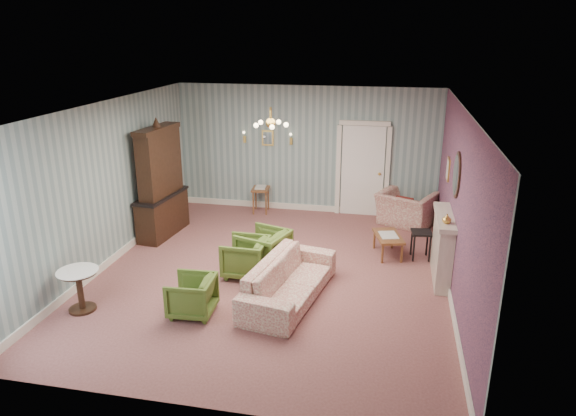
% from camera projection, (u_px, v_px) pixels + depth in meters
% --- Properties ---
extents(floor, '(7.00, 7.00, 0.00)m').
position_uv_depth(floor, '(272.00, 274.00, 9.15)').
color(floor, '#8B5651').
rests_on(floor, ground).
extents(ceiling, '(7.00, 7.00, 0.00)m').
position_uv_depth(ceiling, '(271.00, 107.00, 8.21)').
color(ceiling, white).
rests_on(ceiling, ground).
extents(wall_back, '(6.00, 0.00, 6.00)m').
position_uv_depth(wall_back, '(306.00, 150.00, 11.92)').
color(wall_back, slate).
rests_on(wall_back, ground).
extents(wall_front, '(6.00, 0.00, 6.00)m').
position_uv_depth(wall_front, '(195.00, 294.00, 5.43)').
color(wall_front, slate).
rests_on(wall_front, ground).
extents(wall_left, '(0.00, 7.00, 7.00)m').
position_uv_depth(wall_left, '(107.00, 185.00, 9.24)').
color(wall_left, slate).
rests_on(wall_left, ground).
extents(wall_right, '(0.00, 7.00, 7.00)m').
position_uv_depth(wall_right, '(459.00, 206.00, 8.11)').
color(wall_right, slate).
rests_on(wall_right, ground).
extents(wall_right_floral, '(0.00, 7.00, 7.00)m').
position_uv_depth(wall_right_floral, '(458.00, 206.00, 8.12)').
color(wall_right_floral, '#B1586A').
rests_on(wall_right_floral, ground).
extents(door, '(1.12, 0.12, 2.16)m').
position_uv_depth(door, '(363.00, 169.00, 11.76)').
color(door, white).
rests_on(door, floor).
extents(olive_chair_a, '(0.63, 0.67, 0.66)m').
position_uv_depth(olive_chair_a, '(192.00, 294.00, 7.76)').
color(olive_chair_a, '#4B6523').
rests_on(olive_chair_a, floor).
extents(olive_chair_b, '(0.70, 0.74, 0.74)m').
position_uv_depth(olive_chair_b, '(246.00, 255.00, 8.99)').
color(olive_chair_b, '#4B6523').
rests_on(olive_chair_b, floor).
extents(olive_chair_c, '(0.93, 0.96, 0.80)m').
position_uv_depth(olive_chair_c, '(263.00, 248.00, 9.21)').
color(olive_chair_c, '#4B6523').
rests_on(olive_chair_c, floor).
extents(sofa_chintz, '(1.04, 2.31, 0.87)m').
position_uv_depth(sofa_chintz, '(289.00, 273.00, 8.18)').
color(sofa_chintz, '#9D423F').
rests_on(sofa_chintz, floor).
extents(wingback_chair, '(1.33, 1.14, 0.98)m').
position_uv_depth(wingback_chair, '(407.00, 203.00, 11.32)').
color(wingback_chair, '#9D423F').
rests_on(wingback_chair, floor).
extents(dresser, '(0.64, 1.48, 2.39)m').
position_uv_depth(dresser, '(160.00, 179.00, 10.54)').
color(dresser, black).
rests_on(dresser, floor).
extents(fireplace, '(0.30, 1.40, 1.16)m').
position_uv_depth(fireplace, '(442.00, 247.00, 8.79)').
color(fireplace, beige).
rests_on(fireplace, floor).
extents(mantel_vase, '(0.15, 0.15, 0.15)m').
position_uv_depth(mantel_vase, '(447.00, 219.00, 8.21)').
color(mantel_vase, gold).
rests_on(mantel_vase, fireplace).
extents(oval_mirror, '(0.04, 0.76, 0.84)m').
position_uv_depth(oval_mirror, '(456.00, 175.00, 8.36)').
color(oval_mirror, white).
rests_on(oval_mirror, wall_right).
extents(framed_print, '(0.04, 0.34, 0.42)m').
position_uv_depth(framed_print, '(448.00, 169.00, 9.69)').
color(framed_print, gold).
rests_on(framed_print, wall_right).
extents(coffee_table, '(0.64, 0.90, 0.41)m').
position_uv_depth(coffee_table, '(388.00, 245.00, 9.84)').
color(coffee_table, brown).
rests_on(coffee_table, floor).
extents(side_table_black, '(0.40, 0.40, 0.54)m').
position_uv_depth(side_table_black, '(421.00, 245.00, 9.67)').
color(side_table_black, black).
rests_on(side_table_black, floor).
extents(pedestal_table, '(0.67, 0.67, 0.67)m').
position_uv_depth(pedestal_table, '(80.00, 290.00, 7.86)').
color(pedestal_table, black).
rests_on(pedestal_table, floor).
extents(nesting_table, '(0.43, 0.53, 0.64)m').
position_uv_depth(nesting_table, '(261.00, 199.00, 12.16)').
color(nesting_table, brown).
rests_on(nesting_table, floor).
extents(gilt_mirror_back, '(0.28, 0.06, 0.36)m').
position_uv_depth(gilt_mirror_back, '(268.00, 138.00, 11.98)').
color(gilt_mirror_back, gold).
rests_on(gilt_mirror_back, wall_back).
extents(sconce_left, '(0.16, 0.12, 0.30)m').
position_uv_depth(sconce_left, '(244.00, 137.00, 12.06)').
color(sconce_left, gold).
rests_on(sconce_left, wall_back).
extents(sconce_right, '(0.16, 0.12, 0.30)m').
position_uv_depth(sconce_right, '(291.00, 139.00, 11.85)').
color(sconce_right, gold).
rests_on(sconce_right, wall_back).
extents(chandelier, '(0.56, 0.56, 0.36)m').
position_uv_depth(chandelier, '(271.00, 124.00, 8.30)').
color(chandelier, gold).
rests_on(chandelier, ceiling).
extents(burgundy_cushion, '(0.41, 0.28, 0.39)m').
position_uv_depth(burgundy_cushion, '(404.00, 205.00, 11.20)').
color(burgundy_cushion, maroon).
rests_on(burgundy_cushion, wingback_chair).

